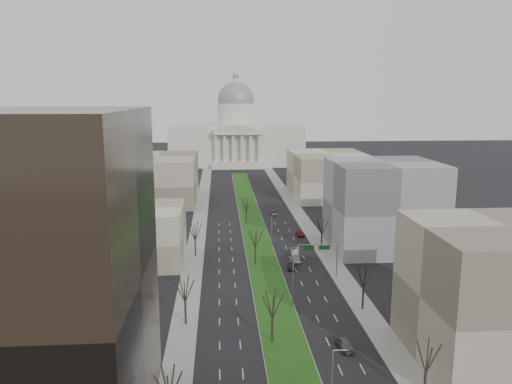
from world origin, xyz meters
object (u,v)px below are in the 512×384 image
car_grey_near (344,344)px  box_van (295,255)px  car_red (300,234)px  car_grey_far (274,213)px  car_black (291,266)px

car_grey_near → box_van: bearing=84.7°
car_red → box_van: size_ratio=0.60×
car_grey_far → box_van: box_van is taller
car_red → car_grey_far: bearing=100.0°
car_black → box_van: (2.01, 6.97, 0.34)m
car_grey_near → car_black: bearing=87.8°
car_grey_near → car_red: car_grey_near is taller
car_grey_near → car_grey_far: (-1.39, 95.82, -0.15)m
car_red → box_van: 21.98m
car_black → box_van: 7.26m
car_grey_far → box_van: 49.30m
car_grey_near → car_grey_far: size_ratio=0.99×
car_red → box_van: bearing=-102.8°
car_black → car_grey_far: (1.82, 56.27, -0.07)m
car_black → box_van: bearing=81.4°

